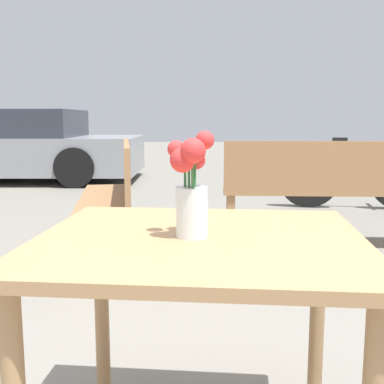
# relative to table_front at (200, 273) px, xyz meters

# --- Properties ---
(table_front) EXTENTS (0.95, 0.87, 0.71)m
(table_front) POSITION_rel_table_front_xyz_m (0.00, 0.00, 0.00)
(table_front) COLOR tan
(table_front) RESTS_ON ground_plane
(flower_vase) EXTENTS (0.12, 0.15, 0.28)m
(flower_vase) POSITION_rel_table_front_xyz_m (-0.02, -0.01, 0.23)
(flower_vase) COLOR silver
(flower_vase) RESTS_ON table_front
(bench_near) EXTENTS (1.55, 0.44, 0.85)m
(bench_near) POSITION_rel_table_front_xyz_m (1.01, 2.47, -0.15)
(bench_near) COLOR #9E7047
(bench_near) RESTS_ON ground_plane
(bench_middle) EXTENTS (0.55, 1.48, 0.85)m
(bench_middle) POSITION_rel_table_front_xyz_m (-0.57, 2.19, -0.15)
(bench_middle) COLOR #9E7047
(bench_middle) RESTS_ON ground_plane
(bicycle) EXTENTS (1.70, 0.45, 0.81)m
(bicycle) POSITION_rel_table_front_xyz_m (1.85, 4.13, -0.24)
(bicycle) COLOR black
(bicycle) RESTS_ON ground_plane
(parked_car) EXTENTS (4.46, 1.98, 1.16)m
(parked_car) POSITION_rel_table_front_xyz_m (-3.09, 6.74, -0.04)
(parked_car) COLOR gray
(parked_car) RESTS_ON ground_plane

